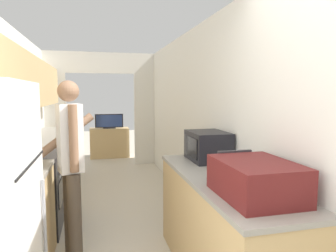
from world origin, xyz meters
name	(u,v)px	position (x,y,z in m)	size (l,w,h in m)	color
wall_left	(7,106)	(-1.13, 2.61, 1.47)	(0.38, 7.93, 2.50)	silver
wall_right	(211,124)	(1.21, 2.16, 1.25)	(0.06, 7.93, 2.50)	silver
wall_far_with_doorway	(101,102)	(0.00, 5.56, 1.42)	(2.76, 0.06, 2.50)	silver
counter_left	(44,174)	(-0.88, 3.34, 0.47)	(0.62, 4.27, 0.93)	tan
counter_right	(222,230)	(0.88, 1.06, 0.47)	(0.62, 1.88, 0.93)	tan
range_oven	(33,192)	(-0.87, 2.48, 0.47)	(0.66, 0.75, 1.07)	black
person	(71,164)	(-0.38, 1.77, 0.94)	(0.55, 0.45, 1.74)	#4C4238
suitcase	(256,179)	(0.88, 0.56, 1.05)	(0.46, 0.63, 0.26)	#5B1919
microwave	(208,146)	(0.98, 1.67, 1.08)	(0.37, 0.49, 0.30)	black
tv_cabinet	(110,143)	(0.21, 6.47, 0.37)	(0.97, 0.42, 0.74)	tan
television	(109,121)	(0.21, 6.43, 0.92)	(0.69, 0.16, 0.36)	black
knife	(38,144)	(-0.91, 3.14, 0.94)	(0.06, 0.30, 0.02)	#B7B7BC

